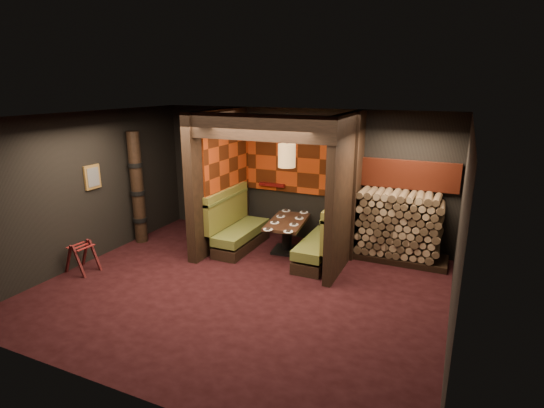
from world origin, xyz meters
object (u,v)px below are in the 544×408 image
Objects in this scene: totem_column at (137,189)px; firewood_stack at (403,227)px; booth_bench_right at (324,242)px; booth_bench_left at (237,229)px; luggage_rack at (82,256)px; dining_table at (287,231)px; pendant_lamp at (287,156)px.

firewood_stack is (5.33, 1.25, -0.51)m from totem_column.
firewood_stack reaches higher than booth_bench_right.
booth_bench_left reaches higher than luggage_rack.
luggage_rack is at bearing -141.58° from dining_table.
booth_bench_left is 2.65× the size of luggage_rack.
totem_column is (-3.98, -0.55, 0.79)m from booth_bench_right.
booth_bench_left is at bearing 180.00° from booth_bench_right.
pendant_lamp is 2.62m from firewood_stack.
booth_bench_right is at bearing 29.69° from luggage_rack.
totem_column is at bearing -166.54° from dining_table.
dining_table is at bearing 166.61° from booth_bench_right.
dining_table is (-0.84, 0.20, 0.04)m from booth_bench_right.
pendant_lamp is 1.78× the size of luggage_rack.
booth_bench_right is 1.55m from firewood_stack.
dining_table is 2.23× the size of luggage_rack.
luggage_rack is (-2.01, -2.22, -0.10)m from booth_bench_left.
firewood_stack is (1.35, 0.70, 0.28)m from booth_bench_right.
firewood_stack is at bearing 13.19° from totem_column.
firewood_stack is at bearing 12.17° from booth_bench_left.
dining_table is (1.05, 0.20, 0.04)m from booth_bench_left.
totem_column is 5.50m from firewood_stack.
booth_bench_left is 3.33m from firewood_stack.
dining_table is at bearing -167.20° from firewood_stack.
pendant_lamp is at bearing -165.97° from firewood_stack.
booth_bench_left is 2.30m from totem_column.
dining_table is 1.56m from pendant_lamp.
totem_column is 1.39× the size of firewood_stack.
booth_bench_left is 1.00× the size of booth_bench_right.
booth_bench_right is at bearing 0.00° from booth_bench_left.
totem_column is at bearing 92.74° from luggage_rack.
firewood_stack reaches higher than luggage_rack.
booth_bench_right is 1.82m from pendant_lamp.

